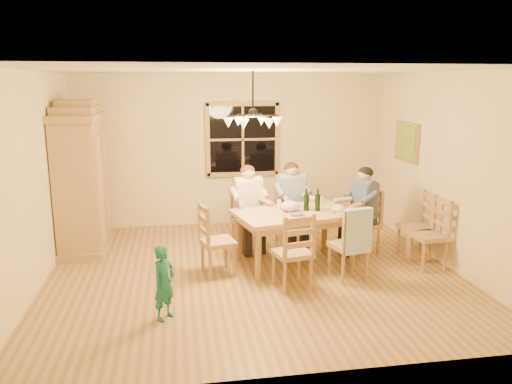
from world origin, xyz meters
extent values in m
plane|color=olive|center=(0.00, 0.00, 0.00)|extent=(5.50, 5.50, 0.00)
cube|color=white|center=(0.00, 0.00, 2.70)|extent=(5.50, 5.00, 0.02)
cube|color=beige|center=(0.00, 2.50, 1.35)|extent=(5.50, 0.02, 2.70)
cube|color=beige|center=(-2.75, 0.00, 1.35)|extent=(0.02, 5.00, 2.70)
cube|color=beige|center=(2.75, 0.00, 1.35)|extent=(0.02, 5.00, 2.70)
cube|color=black|center=(0.20, 2.48, 1.55)|extent=(1.20, 0.03, 1.20)
cube|color=#A07E46|center=(0.20, 2.46, 1.55)|extent=(1.30, 0.06, 1.30)
cube|color=olive|center=(2.72, 1.20, 1.60)|extent=(0.04, 0.78, 0.64)
cube|color=#1E6B2D|center=(2.69, 1.20, 1.60)|extent=(0.02, 0.68, 0.54)
cylinder|color=black|center=(0.00, 0.00, 2.44)|extent=(0.02, 0.02, 0.53)
sphere|color=black|center=(0.00, 0.00, 2.17)|extent=(0.12, 0.12, 0.12)
cylinder|color=black|center=(0.16, 0.00, 2.13)|extent=(0.34, 0.02, 0.02)
cone|color=#FFB259|center=(0.32, 0.00, 2.05)|extent=(0.13, 0.13, 0.12)
cylinder|color=black|center=(0.08, 0.14, 2.13)|extent=(0.19, 0.31, 0.02)
cone|color=#FFB259|center=(0.16, 0.28, 2.05)|extent=(0.13, 0.13, 0.12)
cylinder|color=black|center=(-0.08, 0.14, 2.13)|extent=(0.19, 0.31, 0.02)
cone|color=#FFB259|center=(-0.16, 0.28, 2.05)|extent=(0.13, 0.13, 0.12)
cylinder|color=black|center=(-0.16, 0.00, 2.13)|extent=(0.34, 0.02, 0.02)
cone|color=#FFB259|center=(-0.32, 0.00, 2.05)|extent=(0.13, 0.13, 0.12)
cylinder|color=black|center=(-0.08, -0.14, 2.13)|extent=(0.19, 0.31, 0.02)
cone|color=#FFB259|center=(-0.16, -0.28, 2.05)|extent=(0.13, 0.13, 0.12)
cylinder|color=black|center=(0.08, -0.14, 2.13)|extent=(0.19, 0.31, 0.02)
cone|color=#FFB259|center=(0.16, -0.28, 2.05)|extent=(0.13, 0.13, 0.12)
cube|color=olive|center=(-2.43, 1.42, 1.00)|extent=(0.60, 1.30, 2.00)
cube|color=olive|center=(-2.43, 1.42, 2.05)|extent=(0.66, 1.40, 0.10)
cube|color=olive|center=(-2.43, 1.42, 2.15)|extent=(0.58, 1.00, 0.12)
cube|color=olive|center=(-2.43, 1.42, 2.25)|extent=(0.52, 0.55, 0.10)
cube|color=#A07E46|center=(-2.12, 1.09, 1.00)|extent=(0.03, 0.55, 1.60)
cube|color=#A07E46|center=(-2.12, 1.75, 1.00)|extent=(0.03, 0.55, 1.60)
cube|color=olive|center=(-2.43, 1.42, 0.06)|extent=(0.66, 1.40, 0.12)
cube|color=#B17C4E|center=(0.64, 0.26, 0.73)|extent=(1.83, 1.34, 0.06)
cube|color=#A07E46|center=(0.64, 0.26, 0.65)|extent=(1.65, 1.16, 0.10)
cylinder|color=#A07E46|center=(0.02, -0.29, 0.35)|extent=(0.09, 0.09, 0.70)
cylinder|color=#A07E46|center=(1.43, 0.03, 0.35)|extent=(0.09, 0.09, 0.70)
cylinder|color=#A07E46|center=(-0.15, 0.50, 0.35)|extent=(0.09, 0.09, 0.70)
cylinder|color=#A07E46|center=(1.26, 0.81, 0.35)|extent=(0.09, 0.09, 0.70)
cube|color=#A07E46|center=(0.07, 0.93, 0.45)|extent=(0.52, 0.51, 0.06)
cube|color=#A07E46|center=(0.07, 0.93, 0.72)|extent=(0.38, 0.13, 0.54)
cube|color=#A07E46|center=(0.78, 1.09, 0.45)|extent=(0.52, 0.51, 0.06)
cube|color=#A07E46|center=(0.78, 1.09, 0.72)|extent=(0.38, 0.13, 0.54)
cube|color=#A07E46|center=(0.41, -0.59, 0.45)|extent=(0.52, 0.51, 0.06)
cube|color=#A07E46|center=(0.41, -0.59, 0.72)|extent=(0.38, 0.13, 0.54)
cube|color=#A07E46|center=(1.21, -0.41, 0.45)|extent=(0.52, 0.51, 0.06)
cube|color=#A07E46|center=(1.21, -0.41, 0.72)|extent=(0.38, 0.13, 0.54)
cube|color=#A07E46|center=(-0.48, 0.01, 0.45)|extent=(0.51, 0.52, 0.06)
cube|color=#A07E46|center=(-0.48, 0.01, 0.72)|extent=(0.13, 0.38, 0.54)
cube|color=#A07E46|center=(1.75, 0.51, 0.45)|extent=(0.51, 0.52, 0.06)
cube|color=#A07E46|center=(1.75, 0.51, 0.72)|extent=(0.13, 0.38, 0.54)
cube|color=beige|center=(0.07, 0.93, 0.84)|extent=(0.44, 0.30, 0.52)
cube|color=#262328|center=(0.07, 0.93, 0.53)|extent=(0.46, 0.49, 0.14)
sphere|color=tan|center=(0.07, 0.93, 1.22)|extent=(0.21, 0.21, 0.21)
ellipsoid|color=#592614|center=(0.07, 0.93, 1.25)|extent=(0.22, 0.22, 0.17)
cube|color=#32508A|center=(0.78, 1.09, 0.84)|extent=(0.44, 0.30, 0.52)
cube|color=#262328|center=(0.78, 1.09, 0.53)|extent=(0.46, 0.49, 0.14)
sphere|color=tan|center=(0.78, 1.09, 1.22)|extent=(0.21, 0.21, 0.21)
ellipsoid|color=#381E11|center=(0.78, 1.09, 1.25)|extent=(0.22, 0.22, 0.17)
cube|color=#44506D|center=(1.75, 0.51, 0.84)|extent=(0.30, 0.44, 0.52)
cube|color=#262328|center=(1.75, 0.51, 0.53)|extent=(0.49, 0.46, 0.14)
sphere|color=tan|center=(1.75, 0.51, 1.22)|extent=(0.21, 0.21, 0.21)
ellipsoid|color=black|center=(1.75, 0.51, 1.25)|extent=(0.22, 0.22, 0.17)
cube|color=#9DC2D5|center=(1.25, -0.59, 0.70)|extent=(0.39, 0.18, 0.58)
cylinder|color=black|center=(0.82, 0.31, 0.93)|extent=(0.08, 0.08, 0.33)
cylinder|color=black|center=(0.97, 0.26, 0.93)|extent=(0.08, 0.08, 0.33)
cylinder|color=white|center=(0.17, 0.40, 0.77)|extent=(0.26, 0.26, 0.02)
cylinder|color=white|center=(0.82, 0.54, 0.77)|extent=(0.26, 0.26, 0.02)
cylinder|color=white|center=(1.26, 0.44, 0.77)|extent=(0.26, 0.26, 0.02)
cylinder|color=silver|center=(0.45, 0.43, 0.83)|extent=(0.06, 0.06, 0.14)
cylinder|color=silver|center=(1.11, 0.55, 0.83)|extent=(0.06, 0.06, 0.14)
ellipsoid|color=beige|center=(1.24, 0.11, 0.82)|extent=(0.20, 0.20, 0.11)
cube|color=#4D5A8E|center=(0.62, 0.07, 0.78)|extent=(0.21, 0.18, 0.03)
ellipsoid|color=tan|center=(0.58, 0.29, 0.84)|extent=(0.28, 0.22, 0.15)
imported|color=#17685E|center=(-1.17, -1.20, 0.42)|extent=(0.35, 0.36, 0.84)
cube|color=#A07E46|center=(2.45, -0.19, 0.45)|extent=(0.45, 0.47, 0.06)
cube|color=#A07E46|center=(2.45, -0.19, 0.72)|extent=(0.08, 0.38, 0.54)
cube|color=#A07E46|center=(2.45, 0.20, 0.45)|extent=(0.45, 0.47, 0.06)
cube|color=#A07E46|center=(2.45, 0.20, 0.72)|extent=(0.08, 0.38, 0.54)
camera|label=1|loc=(-1.00, -6.38, 2.56)|focal=35.00mm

